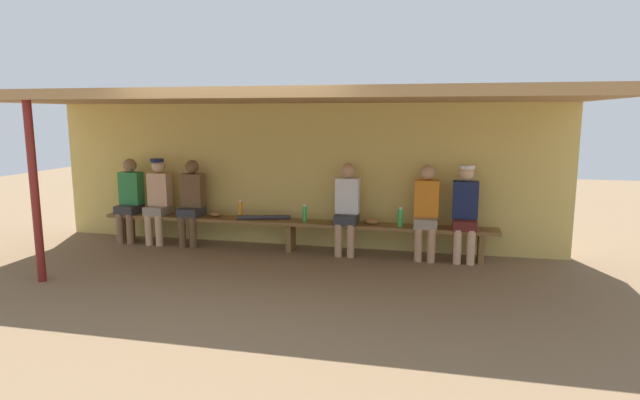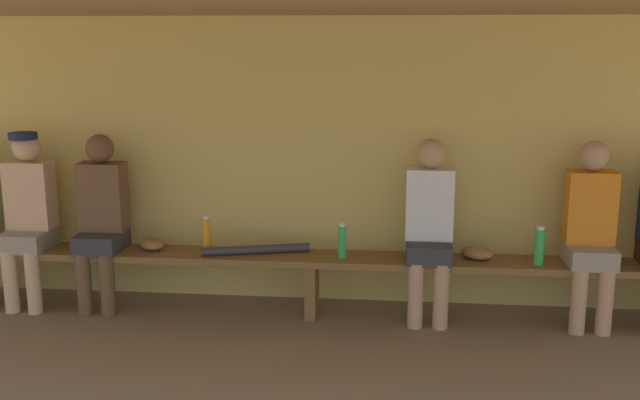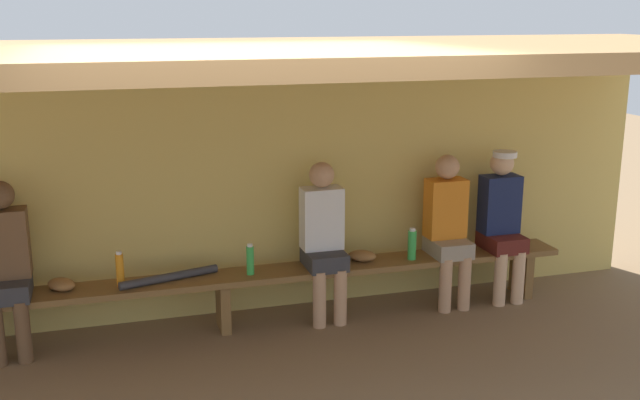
% 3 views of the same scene
% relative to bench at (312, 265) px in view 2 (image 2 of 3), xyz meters
% --- Properties ---
extents(back_wall, '(8.00, 0.20, 2.20)m').
position_rel_bench_xyz_m(back_wall, '(0.00, 0.45, 0.71)').
color(back_wall, '#D8BC60').
rests_on(back_wall, ground).
extents(bench, '(6.00, 0.36, 0.46)m').
position_rel_bench_xyz_m(bench, '(0.00, 0.00, 0.00)').
color(bench, brown).
rests_on(bench, ground).
extents(player_middle, '(0.34, 0.42, 1.34)m').
position_rel_bench_xyz_m(player_middle, '(0.86, 0.00, 0.34)').
color(player_middle, '#333338').
rests_on(player_middle, ground).
extents(player_rightmost, '(0.34, 0.42, 1.34)m').
position_rel_bench_xyz_m(player_rightmost, '(-1.60, 0.00, 0.34)').
color(player_rightmost, '#333338').
rests_on(player_rightmost, ground).
extents(player_in_white, '(0.34, 0.42, 1.34)m').
position_rel_bench_xyz_m(player_in_white, '(-2.18, 0.00, 0.36)').
color(player_in_white, gray).
rests_on(player_in_white, ground).
extents(player_leftmost, '(0.34, 0.42, 1.34)m').
position_rel_bench_xyz_m(player_leftmost, '(1.99, 0.00, 0.34)').
color(player_leftmost, gray).
rests_on(player_leftmost, ground).
extents(water_bottle_clear, '(0.07, 0.07, 0.28)m').
position_rel_bench_xyz_m(water_bottle_clear, '(1.63, -0.05, 0.21)').
color(water_bottle_clear, green).
rests_on(water_bottle_clear, bench).
extents(water_bottle_green, '(0.06, 0.06, 0.28)m').
position_rel_bench_xyz_m(water_bottle_green, '(-0.79, -0.00, 0.21)').
color(water_bottle_green, orange).
rests_on(water_bottle_green, bench).
extents(water_bottle_orange, '(0.06, 0.06, 0.26)m').
position_rel_bench_xyz_m(water_bottle_orange, '(0.23, -0.03, 0.20)').
color(water_bottle_orange, green).
rests_on(water_bottle_orange, bench).
extents(baseball_glove_tan, '(0.29, 0.27, 0.09)m').
position_rel_bench_xyz_m(baseball_glove_tan, '(1.21, 0.03, 0.12)').
color(baseball_glove_tan, olive).
rests_on(baseball_glove_tan, bench).
extents(baseball_glove_worn, '(0.29, 0.29, 0.09)m').
position_rel_bench_xyz_m(baseball_glove_worn, '(-1.23, 0.04, 0.12)').
color(baseball_glove_worn, olive).
rests_on(baseball_glove_worn, bench).
extents(baseball_bat, '(0.80, 0.28, 0.07)m').
position_rel_bench_xyz_m(baseball_bat, '(-0.42, -0.00, 0.11)').
color(baseball_bat, '#333338').
rests_on(baseball_bat, bench).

